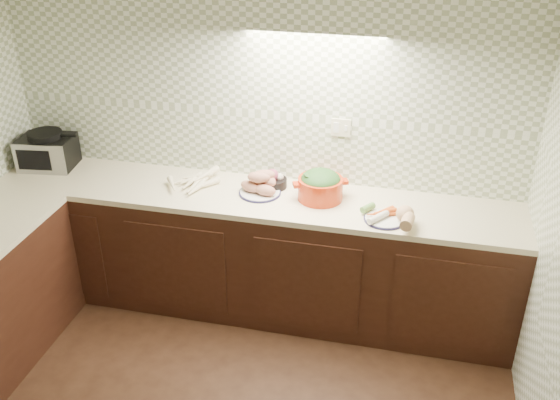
% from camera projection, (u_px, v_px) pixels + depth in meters
% --- Properties ---
extents(room, '(3.60, 3.60, 2.60)m').
position_uv_depth(room, '(149.00, 202.00, 2.56)').
color(room, black).
rests_on(room, ground).
extents(counter, '(3.60, 3.60, 0.90)m').
position_uv_depth(counter, '(110.00, 307.00, 3.84)').
color(counter, black).
rests_on(counter, ground).
extents(toaster_oven, '(0.41, 0.34, 0.27)m').
position_uv_depth(toaster_oven, '(47.00, 151.00, 4.53)').
color(toaster_oven, black).
rests_on(toaster_oven, counter).
extents(parsnip_pile, '(0.29, 0.40, 0.07)m').
position_uv_depth(parsnip_pile, '(196.00, 181.00, 4.31)').
color(parsnip_pile, '#EFE4BE').
rests_on(parsnip_pile, counter).
extents(sweet_potato_plate, '(0.29, 0.28, 0.17)m').
position_uv_depth(sweet_potato_plate, '(260.00, 184.00, 4.18)').
color(sweet_potato_plate, '#19173D').
rests_on(sweet_potato_plate, counter).
extents(onion_bowl, '(0.17, 0.17, 0.13)m').
position_uv_depth(onion_bowl, '(274.00, 180.00, 4.27)').
color(onion_bowl, black).
rests_on(onion_bowl, counter).
extents(dutch_oven, '(0.39, 0.39, 0.21)m').
position_uv_depth(dutch_oven, '(320.00, 185.00, 4.09)').
color(dutch_oven, red).
rests_on(dutch_oven, counter).
extents(veg_plate, '(0.37, 0.28, 0.12)m').
position_uv_depth(veg_plate, '(393.00, 215.00, 3.85)').
color(veg_plate, '#19173D').
rests_on(veg_plate, counter).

